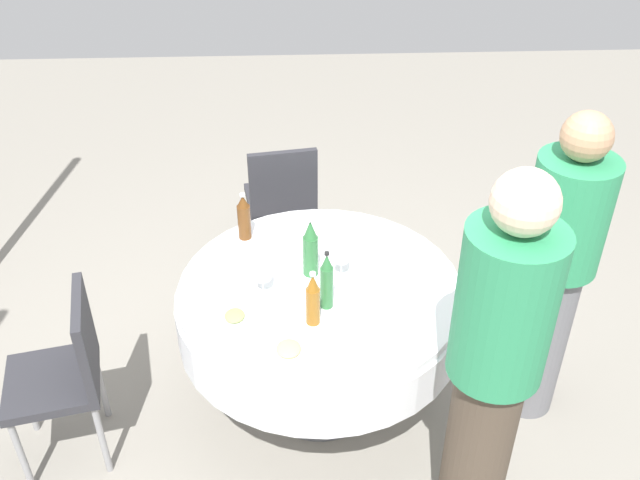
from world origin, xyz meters
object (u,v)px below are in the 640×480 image
object	(u,v)px
wine_glass_outer	(342,255)
chair_south	(68,367)
wine_glass_east	(263,273)
plate_right	(274,254)
bottle_green_inner	(327,282)
plate_front	(235,318)
bottle_green_rear	(310,249)
person_rear	(493,370)
plate_mid	(289,351)
dining_table	(320,310)
person_left	(555,270)
plate_far	(395,255)
bottle_amber_east	(313,300)
bottle_brown_left	(244,218)
chair_west	(281,196)

from	to	relation	value
wine_glass_outer	chair_south	size ratio (longest dim) A/B	0.18
wine_glass_east	plate_right	size ratio (longest dim) A/B	0.54
bottle_green_inner	plate_front	distance (m)	0.42
bottle_green_rear	person_rear	size ratio (longest dim) A/B	0.18
plate_mid	person_rear	distance (m)	0.80
dining_table	wine_glass_outer	bearing A→B (deg)	123.60
dining_table	bottle_green_inner	bearing A→B (deg)	8.48
chair_south	plate_mid	bearing A→B (deg)	-113.55
plate_right	person_left	xyz separation A→B (m)	(0.30, 1.25, 0.08)
wine_glass_east	plate_mid	size ratio (longest dim) A/B	0.55
plate_front	plate_far	distance (m)	0.86
dining_table	plate_mid	xyz separation A→B (m)	(0.44, -0.15, 0.16)
plate_right	bottle_green_rear	bearing A→B (deg)	48.63
dining_table	plate_right	xyz separation A→B (m)	(-0.24, -0.21, 0.16)
wine_glass_east	chair_south	distance (m)	0.94
bottle_green_rear	person_rear	bearing A→B (deg)	37.60
bottle_green_inner	plate_far	distance (m)	0.51
bottle_green_rear	wine_glass_outer	size ratio (longest dim) A/B	1.90
bottle_green_inner	person_rear	world-z (taller)	person_rear
dining_table	wine_glass_outer	world-z (taller)	wine_glass_outer
plate_front	person_rear	distance (m)	1.09
person_rear	plate_far	bearing A→B (deg)	-115.71
wine_glass_outer	plate_front	xyz separation A→B (m)	(0.29, -0.47, -0.10)
person_rear	plate_front	bearing A→B (deg)	-66.56
bottle_amber_east	plate_mid	size ratio (longest dim) A/B	1.05
bottle_brown_left	chair_west	bearing A→B (deg)	167.09
bottle_green_inner	wine_glass_outer	world-z (taller)	bottle_green_inner
plate_front	plate_mid	xyz separation A→B (m)	(0.21, 0.23, 0.00)
wine_glass_east	plate_far	size ratio (longest dim) A/B	0.53
dining_table	plate_front	bearing A→B (deg)	-58.87
dining_table	bottle_green_inner	size ratio (longest dim) A/B	4.60
bottle_green_inner	plate_front	world-z (taller)	bottle_green_inner
wine_glass_east	chair_west	distance (m)	1.23
wine_glass_outer	person_rear	world-z (taller)	person_rear
plate_mid	person_rear	world-z (taller)	person_rear
dining_table	bottle_brown_left	bearing A→B (deg)	-138.35
bottle_amber_east	wine_glass_outer	xyz separation A→B (m)	(-0.32, 0.14, -0.00)
bottle_green_inner	person_rear	size ratio (longest dim) A/B	0.17
bottle_brown_left	person_rear	bearing A→B (deg)	39.98
bottle_green_inner	wine_glass_east	world-z (taller)	bottle_green_inner
bottle_green_rear	bottle_amber_east	world-z (taller)	bottle_green_rear
bottle_green_rear	plate_right	distance (m)	0.26
plate_right	person_rear	bearing A→B (deg)	39.58
bottle_amber_east	plate_mid	world-z (taller)	bottle_amber_east
bottle_brown_left	wine_glass_outer	distance (m)	0.56
bottle_amber_east	chair_south	size ratio (longest dim) A/B	0.30
wine_glass_outer	dining_table	bearing A→B (deg)	-56.40
bottle_amber_east	chair_south	bearing A→B (deg)	-90.23
wine_glass_east	plate_mid	xyz separation A→B (m)	(0.40, 0.11, -0.09)
dining_table	person_rear	size ratio (longest dim) A/B	0.77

